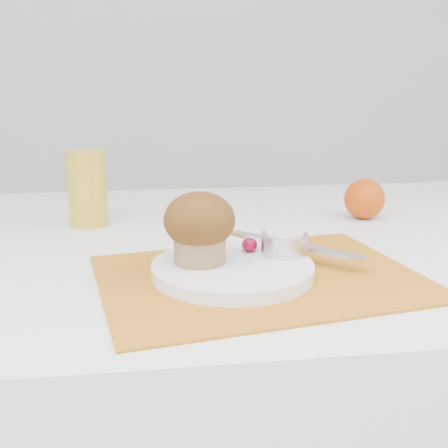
{
  "coord_description": "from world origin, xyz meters",
  "views": [
    {
      "loc": [
        -0.14,
        -0.8,
        1.0
      ],
      "look_at": [
        -0.04,
        -0.05,
        0.8
      ],
      "focal_mm": 45.0,
      "sensor_mm": 36.0,
      "label": 1
    }
  ],
  "objects": [
    {
      "name": "table",
      "position": [
        0.0,
        0.05,
        0.38
      ],
      "size": [
        1.2,
        0.8,
        0.75
      ],
      "primitive_type": "cube",
      "color": "white",
      "rests_on": "ground"
    },
    {
      "name": "placemat",
      "position": [
        -0.01,
        -0.14,
        0.75
      ],
      "size": [
        0.44,
        0.35,
        0.0
      ],
      "primitive_type": "cube",
      "rotation": [
        0.0,
        0.0,
        0.17
      ],
      "color": "#BD6E1A",
      "rests_on": "table"
    },
    {
      "name": "plate",
      "position": [
        -0.04,
        -0.13,
        0.76
      ],
      "size": [
        0.25,
        0.25,
        0.02
      ],
      "primitive_type": "cylinder",
      "rotation": [
        0.0,
        0.0,
        0.26
      ],
      "color": "white",
      "rests_on": "placemat"
    },
    {
      "name": "ramekin",
      "position": [
        0.03,
        -0.1,
        0.78
      ],
      "size": [
        0.06,
        0.06,
        0.03
      ],
      "primitive_type": "cylinder",
      "rotation": [
        0.0,
        0.0,
        -0.01
      ],
      "color": "#BCBDC1",
      "rests_on": "plate"
    },
    {
      "name": "cream",
      "position": [
        0.03,
        -0.1,
        0.8
      ],
      "size": [
        0.05,
        0.05,
        0.01
      ],
      "primitive_type": "cylinder",
      "rotation": [
        0.0,
        0.0,
        -0.0
      ],
      "color": "silver",
      "rests_on": "ramekin"
    },
    {
      "name": "raspberry_near",
      "position": [
        -0.01,
        -0.08,
        0.78
      ],
      "size": [
        0.02,
        0.02,
        0.02
      ],
      "primitive_type": "ellipsoid",
      "color": "#570402",
      "rests_on": "plate"
    },
    {
      "name": "raspberry_far",
      "position": [
        -0.01,
        -0.09,
        0.78
      ],
      "size": [
        0.02,
        0.02,
        0.02
      ],
      "primitive_type": "ellipsoid",
      "color": "#5D0217",
      "rests_on": "plate"
    },
    {
      "name": "butter_knife",
      "position": [
        0.05,
        -0.08,
        0.77
      ],
      "size": [
        0.16,
        0.16,
        0.01
      ],
      "primitive_type": "cube",
      "rotation": [
        0.0,
        0.0,
        -0.78
      ],
      "color": "silver",
      "rests_on": "plate"
    },
    {
      "name": "orange",
      "position": [
        0.24,
        0.14,
        0.79
      ],
      "size": [
        0.07,
        0.07,
        0.07
      ],
      "primitive_type": "sphere",
      "color": "#C54206",
      "rests_on": "table"
    },
    {
      "name": "juice_glass",
      "position": [
        -0.24,
        0.16,
        0.81
      ],
      "size": [
        0.08,
        0.08,
        0.13
      ],
      "primitive_type": "cylinder",
      "rotation": [
        0.0,
        0.0,
        0.18
      ],
      "color": "gold",
      "rests_on": "table"
    },
    {
      "name": "muffin",
      "position": [
        -0.08,
        -0.12,
        0.82
      ],
      "size": [
        0.09,
        0.09,
        0.09
      ],
      "color": "#99754A",
      "rests_on": "plate"
    }
  ]
}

